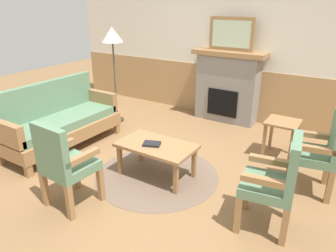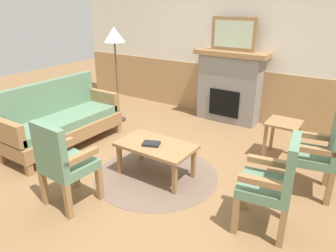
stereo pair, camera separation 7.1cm
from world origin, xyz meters
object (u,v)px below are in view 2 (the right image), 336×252
Objects in this scene: fireplace at (229,86)px; book_on_table at (151,144)px; couch at (62,121)px; armchair_near_fireplace at (321,151)px; armchair_by_window_left at (274,181)px; coffee_table at (156,148)px; side_table at (283,130)px; framed_picture at (233,34)px; floor_lamp_by_couch at (114,41)px; armchair_front_left at (63,161)px.

fireplace is 2.41m from book_on_table.
couch is at bearing -179.26° from book_on_table.
armchair_by_window_left is at bearing -105.34° from armchair_near_fireplace.
fireplace is 1.35× the size of coffee_table.
book_on_table is at bearing -130.88° from side_table.
framed_picture is at bearing 90.49° from book_on_table.
armchair_by_window_left is at bearing -23.74° from floor_lamp_by_couch.
couch is 3.27× the size of side_table.
coffee_table is 1.81m from side_table.
armchair_front_left is 1.78× the size of side_table.
armchair_front_left reaches higher than book_on_table.
floor_lamp_by_couch reaches higher than armchair_by_window_left.
book_on_table is 0.21× the size of armchair_front_left.
armchair_by_window_left is 2.12m from armchair_front_left.
armchair_front_left is (-0.39, -3.39, -0.11)m from fireplace.
armchair_by_window_left reaches higher than coffee_table.
side_table is at bearing 26.34° from couch.
book_on_table is at bearing 0.74° from couch.
armchair_front_left is (-0.41, -0.99, 0.08)m from book_on_table.
couch is 1.71m from coffee_table.
framed_picture reaches higher than armchair_by_window_left.
book_on_table is at bearing -89.51° from framed_picture.
couch reaches higher than book_on_table.
framed_picture is 3.57m from armchair_front_left.
armchair_near_fireplace is 1.78× the size of side_table.
side_table is at bearing -38.53° from fireplace.
side_table is (1.24, -0.99, -1.13)m from framed_picture.
armchair_by_window_left reaches higher than book_on_table.
coffee_table is at bearing 66.68° from armchair_front_left.
book_on_table is 1.87m from side_table.
armchair_near_fireplace is at bearing -42.11° from framed_picture.
armchair_near_fireplace is (1.79, 0.77, 0.08)m from book_on_table.
couch is (-1.65, -2.42, -1.16)m from framed_picture.
armchair_by_window_left is 3.65m from floor_lamp_by_couch.
armchair_front_left is at bearing -37.67° from couch.
armchair_by_window_left is at bearing -58.62° from fireplace.
armchair_near_fireplace is at bearing 38.61° from armchair_front_left.
framed_picture is 1.45× the size of side_table.
floor_lamp_by_couch is (-0.03, 1.29, 1.05)m from couch.
side_table is (2.89, 1.43, 0.04)m from couch.
armchair_front_left is at bearing -113.32° from coffee_table.
fireplace is at bearing 55.71° from couch.
coffee_table is (1.71, 0.07, -0.01)m from couch.
floor_lamp_by_couch reaches higher than armchair_near_fireplace.
couch is 3.55m from armchair_near_fireplace.
framed_picture is 0.48× the size of floor_lamp_by_couch.
armchair_by_window_left is 0.58× the size of floor_lamp_by_couch.
fireplace is at bearing 137.89° from armchair_near_fireplace.
book_on_table is at bearing 67.40° from armchair_front_left.
floor_lamp_by_couch is at bearing 91.26° from couch.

